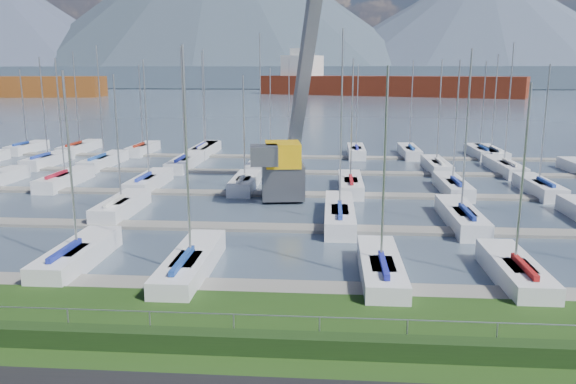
# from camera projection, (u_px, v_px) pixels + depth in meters

# --- Properties ---
(water) EXTENTS (800.00, 540.00, 0.20)m
(water) POSITION_uv_depth(u_px,v_px,m) (326.00, 92.00, 273.22)
(water) COLOR #465566
(hedge) EXTENTS (80.00, 0.70, 0.70)m
(hedge) POSITION_uv_depth(u_px,v_px,m) (261.00, 343.00, 19.27)
(hedge) COLOR #1C3413
(hedge) RESTS_ON grass
(fence) EXTENTS (80.00, 0.04, 0.04)m
(fence) POSITION_uv_depth(u_px,v_px,m) (262.00, 315.00, 19.48)
(fence) COLOR #9A9EA3
(fence) RESTS_ON grass
(foothill) EXTENTS (900.00, 80.00, 12.00)m
(foothill) POSITION_uv_depth(u_px,v_px,m) (328.00, 77.00, 340.10)
(foothill) COLOR #485769
(foothill) RESTS_ON water
(mountains) EXTENTS (1190.00, 360.00, 115.00)m
(mountains) POSITION_uv_depth(u_px,v_px,m) (339.00, 18.00, 403.70)
(mountains) COLOR #3F485C
(mountains) RESTS_ON water
(docks) EXTENTS (90.00, 41.60, 0.25)m
(docks) POSITION_uv_depth(u_px,v_px,m) (301.00, 194.00, 45.12)
(docks) COLOR slate
(docks) RESTS_ON water
(crane) EXTENTS (6.35, 13.22, 22.35)m
(crane) POSITION_uv_depth(u_px,v_px,m) (290.00, 126.00, 43.50)
(crane) COLOR #595A61
(crane) RESTS_ON water
(cargo_ship_mid) EXTENTS (105.55, 57.04, 21.50)m
(cargo_ship_mid) POSITION_uv_depth(u_px,v_px,m) (375.00, 86.00, 228.95)
(cargo_ship_mid) COLOR maroon
(cargo_ship_mid) RESTS_ON water
(sailboat_fleet) EXTENTS (75.05, 49.67, 13.65)m
(sailboat_fleet) POSITION_uv_depth(u_px,v_px,m) (287.00, 120.00, 48.25)
(sailboat_fleet) COLOR maroon
(sailboat_fleet) RESTS_ON water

